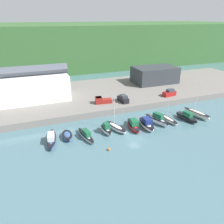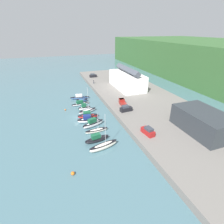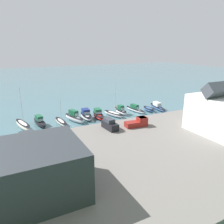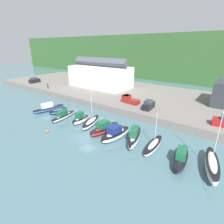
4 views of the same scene
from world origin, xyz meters
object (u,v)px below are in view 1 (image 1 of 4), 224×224
object	(u,v)px
moored_boat_2	(86,135)
mooring_buoy_1	(109,149)
moored_boat_8	(168,119)
moored_boat_4	(116,127)
moored_boat_1	(67,136)
parked_car_2	(169,93)
moored_boat_0	(51,139)
moored_boat_9	(187,117)
pickup_truck_0	(102,100)
moored_boat_5	(134,125)
moored_boat_10	(196,114)
parked_car_1	(123,99)
moored_boat_7	(157,120)
moored_boat_3	(106,129)
moored_boat_6	(146,124)

from	to	relation	value
moored_boat_2	mooring_buoy_1	xyz separation A→B (m)	(3.07, -6.31, -0.45)
moored_boat_8	moored_boat_4	bearing A→B (deg)	174.25
moored_boat_1	parked_car_2	bearing A→B (deg)	21.58
moored_boat_0	moored_boat_9	world-z (taller)	moored_boat_9
moored_boat_2	pickup_truck_0	bearing A→B (deg)	49.10
moored_boat_5	moored_boat_8	distance (m)	10.02
moored_boat_10	moored_boat_4	bearing A→B (deg)	164.35
moored_boat_0	moored_boat_5	bearing A→B (deg)	7.29
pickup_truck_0	parked_car_1	bearing A→B (deg)	-95.12
moored_boat_5	pickup_truck_0	size ratio (longest dim) A/B	1.49
parked_car_2	parked_car_1	bearing A→B (deg)	80.52
moored_boat_8	parked_car_1	world-z (taller)	moored_boat_8
moored_boat_0	moored_boat_5	distance (m)	19.04
moored_boat_0	moored_boat_2	size ratio (longest dim) A/B	1.12
moored_boat_2	moored_boat_7	world-z (taller)	moored_boat_7
moored_boat_3	moored_boat_5	bearing A→B (deg)	-5.91
moored_boat_10	parked_car_1	world-z (taller)	moored_boat_10
moored_boat_0	moored_boat_5	world-z (taller)	moored_boat_5
moored_boat_5	moored_boat_10	xyz separation A→B (m)	(18.55, -0.08, 0.05)
moored_boat_6	parked_car_1	world-z (taller)	parked_car_1
moored_boat_9	moored_boat_3	bearing A→B (deg)	168.36
moored_boat_2	parked_car_1	distance (m)	19.99
parked_car_1	moored_boat_8	bearing A→B (deg)	-65.67
moored_boat_9	moored_boat_10	world-z (taller)	moored_boat_10
parked_car_2	pickup_truck_0	distance (m)	21.75
moored_boat_2	moored_boat_10	distance (m)	30.36
moored_boat_6	parked_car_1	size ratio (longest dim) A/B	1.65
moored_boat_5	moored_boat_7	bearing A→B (deg)	10.17
moored_boat_6	moored_boat_8	bearing A→B (deg)	14.49
moored_boat_7	mooring_buoy_1	size ratio (longest dim) A/B	13.59
moored_boat_5	mooring_buoy_1	distance (m)	11.03
moored_boat_3	moored_boat_9	xyz separation A→B (m)	(21.59, -1.02, -0.09)
moored_boat_0	parked_car_1	distance (m)	25.27
pickup_truck_0	moored_boat_5	bearing A→B (deg)	-161.30
moored_boat_7	mooring_buoy_1	xyz separation A→B (m)	(-15.28, -6.92, -0.79)
moored_boat_7	moored_boat_9	xyz separation A→B (m)	(8.22, -1.00, -0.22)
moored_boat_6	moored_boat_9	size ratio (longest dim) A/B	1.01
moored_boat_4	moored_boat_7	xyz separation A→B (m)	(10.79, -0.59, 0.41)
moored_boat_2	moored_boat_9	size ratio (longest dim) A/B	1.06
moored_boat_8	moored_boat_9	size ratio (longest dim) A/B	1.00
moored_boat_3	moored_boat_7	xyz separation A→B (m)	(13.37, -0.02, 0.13)
moored_boat_1	moored_boat_8	bearing A→B (deg)	1.51
moored_boat_6	mooring_buoy_1	bearing A→B (deg)	-147.32
moored_boat_1	moored_boat_10	distance (m)	34.19
moored_boat_4	moored_boat_9	xyz separation A→B (m)	(19.01, -1.59, 0.20)
moored_boat_0	moored_boat_7	distance (m)	25.58
moored_boat_8	moored_boat_10	distance (m)	8.57
parked_car_1	parked_car_2	bearing A→B (deg)	-6.40
moored_boat_2	moored_boat_3	world-z (taller)	moored_boat_3
moored_boat_7	moored_boat_1	bearing A→B (deg)	159.19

